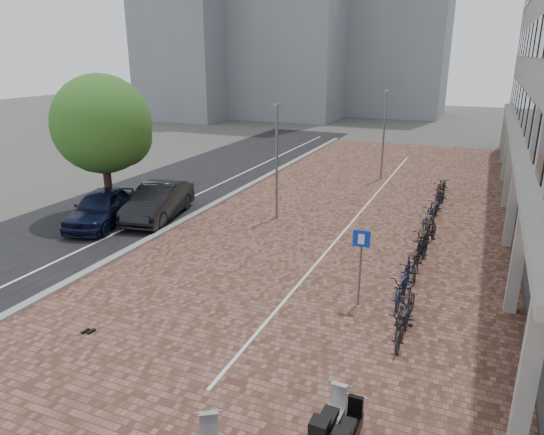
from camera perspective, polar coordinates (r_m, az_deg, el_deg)
The scene contains 16 objects.
ground at distance 15.66m, azimuth -8.82°, elevation -10.89°, with size 140.00×140.00×0.00m, color #474442.
plaza_brick at distance 25.28m, azimuth 9.56°, elevation 0.57°, with size 14.50×42.00×0.04m, color brown.
street_asphalt at distance 29.68m, azimuth -11.52°, elevation 3.09°, with size 8.00×50.00×0.03m, color black.
curb at distance 27.68m, azimuth -4.84°, elevation 2.45°, with size 0.35×42.00×0.14m, color gray.
lane_line at distance 28.61m, azimuth -8.21°, elevation 2.75°, with size 0.12×44.00×0.00m, color white.
parking_line at distance 25.23m, azimuth 10.00°, elevation 0.57°, with size 0.10×30.00×0.00m, color white.
car_navy at distance 24.27m, azimuth -18.90°, elevation 1.07°, with size 1.93×4.79×1.63m, color black.
car_dark at distance 24.46m, azimuth -12.82°, elevation 1.78°, with size 1.77×5.07×1.67m, color black.
shoes at distance 15.45m, azimuth -20.23°, elevation -12.15°, with size 0.34×0.28×0.08m, color black, non-canonical shape.
scooter_front at distance 10.85m, azimuth 6.62°, elevation -22.17°, with size 0.50×1.61×1.11m, color #A9A8AE, non-canonical shape.
scooter_mid at distance 10.78m, azimuth 8.70°, elevation -22.99°, with size 0.45×1.45×0.99m, color black, non-canonical shape.
parking_sign at distance 15.50m, azimuth 10.06°, elevation -4.31°, with size 0.53×0.11×2.52m.
lamp_near at distance 23.43m, azimuth 0.54°, elevation 6.16°, with size 0.12×0.12×5.34m, color gray.
lamp_far at distance 31.88m, azimuth 12.58°, elevation 9.01°, with size 0.12×0.12×5.40m, color slate.
street_tree at distance 25.08m, azimuth -18.40°, elevation 9.77°, with size 4.62×4.62×6.72m.
bike_row at distance 21.79m, azimuth 17.24°, elevation -1.49°, with size 1.35×18.08×1.05m.
Camera 1 is at (7.48, -11.50, 7.56)m, focal length 33.07 mm.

